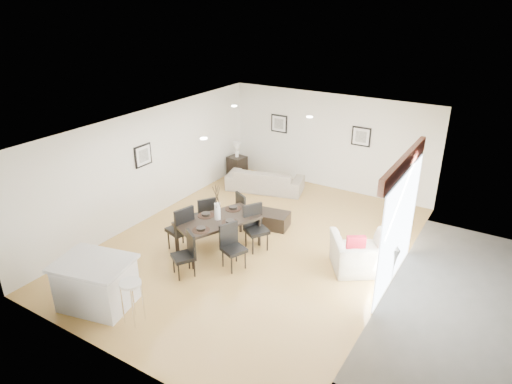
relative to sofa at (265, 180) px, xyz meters
The scene contains 26 objects.
ground 3.17m from the sofa, 63.69° to the right, with size 8.00×8.00×0.00m, color #B08548.
wall_back 2.10m from the sofa, 39.93° to the left, with size 6.00×0.04×2.70m, color white.
wall_front 7.05m from the sofa, 78.42° to the right, with size 6.00×0.04×2.70m, color white.
wall_left 3.41m from the sofa, 119.51° to the right, with size 0.04×8.00×2.70m, color white.
wall_right 5.33m from the sofa, 32.75° to the right, with size 0.04×8.00×2.70m, color white.
ceiling 3.96m from the sofa, 63.69° to the right, with size 6.00×8.00×0.02m, color white.
sofa is the anchor object (origin of this frame).
armchair 4.51m from the sofa, 34.06° to the right, with size 1.15×1.01×0.75m, color silver.
dining_table 3.45m from the sofa, 76.68° to the right, with size 1.51×1.97×0.73m.
dining_chair_wnear 3.82m from the sofa, 87.35° to the right, with size 0.58×0.58×1.06m.
dining_chair_wfar 2.96m from the sofa, 86.97° to the right, with size 0.59×0.59×0.94m.
dining_chair_enear 4.02m from the sofa, 69.26° to the right, with size 0.55×0.55×0.94m.
dining_chair_efar 3.20m from the sofa, 63.53° to the right, with size 0.62×0.62×1.00m.
dining_chair_head 4.53m from the sofa, 79.40° to the right, with size 0.56×0.56×0.91m.
dining_chair_foot 2.37m from the sofa, 71.36° to the right, with size 0.55×0.55×0.92m.
vase 3.51m from the sofa, 76.68° to the right, with size 1.00×1.53×0.77m.
coffee_table 2.21m from the sofa, 56.56° to the right, with size 0.91×0.54×0.36m, color black.
side_table 1.35m from the sofa, 159.36° to the left, with size 0.47×0.47×0.63m, color black.
table_lamp 1.48m from the sofa, 159.36° to the left, with size 0.23×0.23×0.44m.
cushion 4.50m from the sofa, 35.96° to the right, with size 0.37×0.12×0.37m, color maroon.
kitchen_island 6.06m from the sofa, 89.17° to the right, with size 1.47×1.25×0.90m.
bar_stool 6.15m from the sofa, 80.83° to the right, with size 0.37×0.37×0.80m.
framed_print_back_left 1.77m from the sofa, 100.00° to the left, with size 0.52×0.04×0.52m.
framed_print_back_right 2.89m from the sofa, 26.39° to the left, with size 0.52×0.04×0.52m.
framed_print_left_wall 3.67m from the sofa, 117.42° to the right, with size 0.04×0.52×0.52m.
sliding_door 5.21m from the sofa, 30.15° to the right, with size 0.12×2.70×2.57m.
Camera 1 is at (4.64, -7.50, 5.19)m, focal length 32.00 mm.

